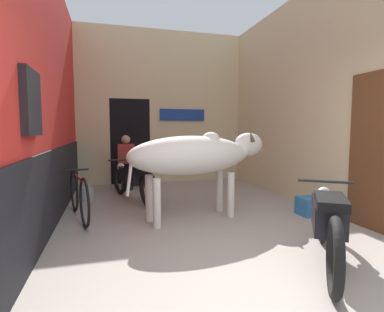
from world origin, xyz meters
name	(u,v)px	position (x,y,z in m)	size (l,w,h in m)	color
ground_plane	(280,294)	(0.00, 0.00, 0.00)	(30.00, 30.00, 0.00)	#9E9389
wall_left_shopfront	(48,95)	(-2.15, 2.72, 1.84)	(0.25, 5.47, 3.81)	red
wall_back_with_doorway	(150,119)	(-0.27, 5.71, 1.61)	(4.14, 0.93, 3.81)	beige
wall_right_with_door	(306,100)	(2.16, 2.69, 1.88)	(0.22, 5.47, 3.81)	beige
cow	(197,156)	(-0.04, 2.21, 0.95)	(2.31, 0.95, 1.34)	silver
motorcycle_near	(328,221)	(0.76, 0.38, 0.43)	(1.17, 1.62, 0.77)	black
motorcycle_far	(133,178)	(-0.90, 3.62, 0.43)	(0.80, 1.87, 0.75)	black
bicycle	(79,195)	(-1.77, 2.66, 0.36)	(0.53, 1.63, 0.71)	black
shopkeeper_seated	(126,161)	(-0.95, 4.78, 0.64)	(0.36, 0.33, 1.21)	#282833
plastic_stool	(145,178)	(-0.54, 4.85, 0.22)	(0.32, 0.32, 0.41)	red
crate	(313,206)	(1.76, 1.90, 0.14)	(0.44, 0.32, 0.28)	teal
bucket	(86,194)	(-1.75, 3.81, 0.13)	(0.26, 0.26, 0.26)	#A8A8B2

